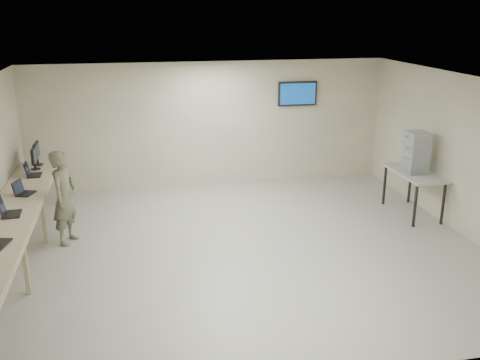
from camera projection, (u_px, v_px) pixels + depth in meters
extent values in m
cube|color=beige|center=(242.00, 248.00, 9.09)|extent=(8.00, 7.00, 0.01)
cube|color=white|center=(243.00, 82.00, 8.23)|extent=(8.00, 7.00, 0.01)
cube|color=beige|center=(210.00, 125.00, 11.92)|extent=(8.00, 0.01, 2.80)
cube|color=beige|center=(314.00, 266.00, 5.40)|extent=(8.00, 0.01, 2.80)
cube|color=beige|center=(464.00, 156.00, 9.44)|extent=(0.01, 7.00, 2.80)
cube|color=black|center=(297.00, 93.00, 12.09)|extent=(0.15, 0.04, 0.15)
cube|color=black|center=(297.00, 94.00, 12.06)|extent=(0.90, 0.06, 0.55)
cube|color=navy|center=(298.00, 94.00, 12.02)|extent=(0.82, 0.01, 0.47)
cube|color=beige|center=(11.00, 216.00, 8.12)|extent=(0.75, 6.00, 0.04)
cube|color=tan|center=(37.00, 216.00, 8.21)|extent=(0.02, 6.00, 0.06)
cube|color=tan|center=(26.00, 267.00, 7.48)|extent=(0.06, 0.06, 0.86)
cube|color=tan|center=(6.00, 222.00, 9.04)|extent=(0.06, 0.06, 0.86)
cube|color=tan|center=(44.00, 220.00, 9.16)|extent=(0.06, 0.06, 0.86)
cube|color=tan|center=(26.00, 187.00, 10.86)|extent=(0.06, 0.06, 0.86)
cube|color=tan|center=(57.00, 185.00, 10.98)|extent=(0.06, 0.06, 0.86)
cube|color=black|center=(12.00, 214.00, 8.09)|extent=(0.28, 0.37, 0.02)
cube|color=black|center=(1.00, 206.00, 8.02)|extent=(0.09, 0.34, 0.26)
cube|color=black|center=(2.00, 206.00, 8.03)|extent=(0.07, 0.30, 0.21)
cube|color=black|center=(26.00, 194.00, 8.99)|extent=(0.32, 0.38, 0.02)
cube|color=black|center=(18.00, 187.00, 8.93)|extent=(0.16, 0.30, 0.23)
cube|color=black|center=(19.00, 187.00, 8.93)|extent=(0.13, 0.26, 0.19)
cube|color=black|center=(34.00, 175.00, 9.99)|extent=(0.25, 0.34, 0.02)
cube|color=black|center=(27.00, 169.00, 9.92)|extent=(0.07, 0.32, 0.24)
cube|color=black|center=(28.00, 169.00, 9.93)|extent=(0.05, 0.28, 0.20)
cylinder|color=black|center=(36.00, 169.00, 10.38)|extent=(0.19, 0.19, 0.01)
cube|color=black|center=(35.00, 165.00, 10.35)|extent=(0.04, 0.03, 0.16)
cube|color=black|center=(34.00, 155.00, 10.30)|extent=(0.05, 0.44, 0.29)
cube|color=black|center=(35.00, 155.00, 10.30)|extent=(0.00, 0.40, 0.25)
cylinder|color=black|center=(38.00, 165.00, 10.67)|extent=(0.20, 0.20, 0.02)
cube|color=black|center=(37.00, 160.00, 10.64)|extent=(0.04, 0.03, 0.16)
cube|color=black|center=(36.00, 150.00, 10.58)|extent=(0.05, 0.46, 0.31)
cube|color=black|center=(38.00, 150.00, 10.59)|extent=(0.00, 0.42, 0.26)
imported|color=#585E44|center=(65.00, 198.00, 9.07)|extent=(0.58, 0.70, 1.64)
cube|color=#A9A9A9|center=(415.00, 173.00, 10.35)|extent=(0.67, 1.44, 0.04)
cube|color=black|center=(415.00, 206.00, 9.85)|extent=(0.04, 0.04, 0.82)
cube|color=black|center=(385.00, 185.00, 11.00)|extent=(0.04, 0.04, 0.82)
cube|color=black|center=(443.00, 204.00, 9.96)|extent=(0.04, 0.04, 0.82)
cube|color=black|center=(410.00, 183.00, 11.11)|extent=(0.04, 0.04, 0.82)
cube|color=#9DA5AD|center=(414.00, 167.00, 10.31)|extent=(0.38, 0.42, 0.20)
cube|color=#9DA5AD|center=(415.00, 157.00, 10.24)|extent=(0.38, 0.42, 0.20)
cube|color=#9DA5AD|center=(416.00, 147.00, 10.18)|extent=(0.38, 0.42, 0.20)
cube|color=#9DA5AD|center=(417.00, 137.00, 10.12)|extent=(0.38, 0.42, 0.20)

